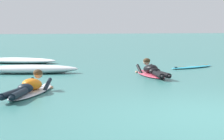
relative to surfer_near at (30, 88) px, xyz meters
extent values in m
plane|color=#387A75|center=(2.87, 7.08, -0.14)|extent=(120.00, 120.00, 0.00)
ellipsoid|color=silver|center=(0.04, 0.09, -0.10)|extent=(1.40, 2.38, 0.07)
ellipsoid|color=silver|center=(0.47, 1.13, -0.09)|extent=(0.26, 0.26, 0.06)
ellipsoid|color=orange|center=(0.06, 0.14, 0.06)|extent=(0.64, 0.82, 0.35)
ellipsoid|color=black|center=(-0.10, -0.25, 0.03)|extent=(0.42, 0.39, 0.20)
cylinder|color=black|center=(-0.39, -0.74, 0.00)|extent=(0.49, 0.82, 0.14)
ellipsoid|color=black|center=(-0.58, -1.12, 0.00)|extent=(0.18, 0.24, 0.08)
cylinder|color=black|center=(-0.25, -0.80, 0.00)|extent=(0.41, 0.84, 0.14)
ellipsoid|color=black|center=(-0.38, -1.20, 0.00)|extent=(0.18, 0.24, 0.08)
cylinder|color=black|center=(0.00, 0.58, -0.02)|extent=(0.29, 0.54, 0.32)
sphere|color=tan|center=(0.14, 0.92, -0.12)|extent=(0.09, 0.09, 0.09)
cylinder|color=black|center=(0.40, 0.40, -0.02)|extent=(0.29, 0.54, 0.32)
sphere|color=tan|center=(0.53, 0.71, -0.12)|extent=(0.09, 0.09, 0.09)
sphere|color=tan|center=(0.21, 0.52, 0.25)|extent=(0.21, 0.21, 0.21)
ellipsoid|color=#47331E|center=(0.21, 0.50, 0.28)|extent=(0.28, 0.27, 0.16)
ellipsoid|color=#E54C66|center=(3.68, 2.71, -0.10)|extent=(0.62, 2.00, 0.07)
ellipsoid|color=#E54C66|center=(3.69, 3.65, -0.09)|extent=(0.22, 0.20, 0.06)
ellipsoid|color=black|center=(3.68, 2.76, 0.06)|extent=(0.41, 0.73, 0.35)
ellipsoid|color=black|center=(3.67, 2.34, 0.03)|extent=(0.34, 0.29, 0.20)
cylinder|color=black|center=(3.58, 1.79, 0.00)|extent=(0.20, 0.81, 0.14)
ellipsoid|color=black|center=(3.55, 1.39, 0.00)|extent=(0.10, 0.22, 0.08)
cylinder|color=black|center=(3.74, 1.79, 0.00)|extent=(0.17, 0.81, 0.14)
ellipsoid|color=black|center=(3.76, 1.38, 0.00)|extent=(0.10, 0.22, 0.08)
cylinder|color=black|center=(3.47, 3.16, -0.02)|extent=(0.10, 0.59, 0.34)
sphere|color=tan|center=(3.47, 3.54, -0.12)|extent=(0.09, 0.09, 0.09)
cylinder|color=black|center=(3.91, 3.13, -0.02)|extent=(0.10, 0.59, 0.34)
sphere|color=tan|center=(3.91, 3.50, -0.12)|extent=(0.09, 0.09, 0.09)
sphere|color=tan|center=(3.69, 3.18, 0.25)|extent=(0.21, 0.21, 0.21)
ellipsoid|color=#47331E|center=(3.69, 3.16, 0.28)|extent=(0.22, 0.20, 0.16)
ellipsoid|color=#2DB2D1|center=(5.84, 4.62, -0.10)|extent=(2.03, 1.29, 0.07)
cube|color=orange|center=(5.84, 4.62, -0.06)|extent=(1.56, 0.74, 0.01)
cone|color=black|center=(5.09, 4.28, -0.13)|extent=(0.13, 0.13, 0.16)
ellipsoid|color=white|center=(0.13, 4.12, 0.00)|extent=(3.15, 1.30, 0.27)
ellipsoid|color=white|center=(0.91, 4.10, -0.04)|extent=(1.15, 0.88, 0.19)
ellipsoid|color=white|center=(-0.14, 7.98, -0.03)|extent=(3.29, 2.30, 0.21)
ellipsoid|color=white|center=(0.64, 7.83, -0.06)|extent=(1.21, 1.18, 0.15)
camera|label=1|loc=(-0.33, -9.42, 1.37)|focal=68.52mm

